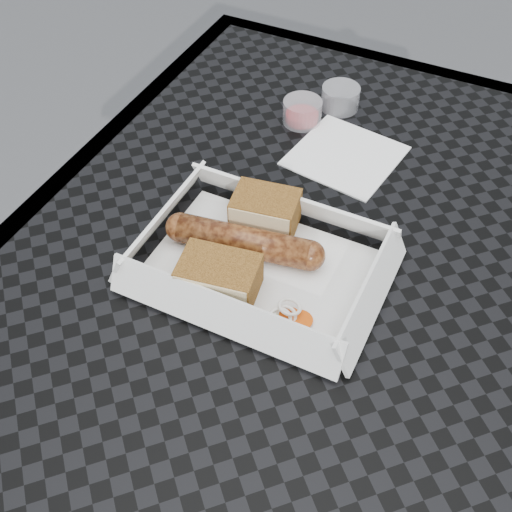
# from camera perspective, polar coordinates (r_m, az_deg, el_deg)

# --- Properties ---
(patio_table) EXTENTS (0.80, 0.80, 0.74)m
(patio_table) POSITION_cam_1_polar(r_m,az_deg,el_deg) (0.73, 10.52, -4.82)
(patio_table) COLOR black
(patio_table) RESTS_ON ground
(food_tray) EXTENTS (0.22, 0.15, 0.00)m
(food_tray) POSITION_cam_1_polar(r_m,az_deg,el_deg) (0.66, 0.38, -1.05)
(food_tray) COLOR white
(food_tray) RESTS_ON patio_table
(bratwurst) EXTENTS (0.17, 0.05, 0.03)m
(bratwurst) POSITION_cam_1_polar(r_m,az_deg,el_deg) (0.66, -1.08, 1.32)
(bratwurst) COLOR brown
(bratwurst) RESTS_ON food_tray
(bread_near) EXTENTS (0.08, 0.06, 0.04)m
(bread_near) POSITION_cam_1_polar(r_m,az_deg,el_deg) (0.68, 0.83, 3.93)
(bread_near) COLOR brown
(bread_near) RESTS_ON food_tray
(bread_far) EXTENTS (0.08, 0.06, 0.04)m
(bread_far) POSITION_cam_1_polar(r_m,az_deg,el_deg) (0.62, -3.31, -1.89)
(bread_far) COLOR brown
(bread_far) RESTS_ON food_tray
(veg_garnish) EXTENTS (0.03, 0.03, 0.00)m
(veg_garnish) POSITION_cam_1_polar(r_m,az_deg,el_deg) (0.61, 2.94, -5.85)
(veg_garnish) COLOR #D34909
(veg_garnish) RESTS_ON food_tray
(napkin) EXTENTS (0.14, 0.14, 0.00)m
(napkin) POSITION_cam_1_polar(r_m,az_deg,el_deg) (0.80, 7.94, 8.82)
(napkin) COLOR white
(napkin) RESTS_ON patio_table
(condiment_cup_sauce) EXTENTS (0.05, 0.05, 0.03)m
(condiment_cup_sauce) POSITION_cam_1_polar(r_m,az_deg,el_deg) (0.84, 4.14, 12.69)
(condiment_cup_sauce) COLOR maroon
(condiment_cup_sauce) RESTS_ON patio_table
(condiment_cup_empty) EXTENTS (0.05, 0.05, 0.03)m
(condiment_cup_empty) POSITION_cam_1_polar(r_m,az_deg,el_deg) (0.87, 7.51, 13.78)
(condiment_cup_empty) COLOR silver
(condiment_cup_empty) RESTS_ON patio_table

